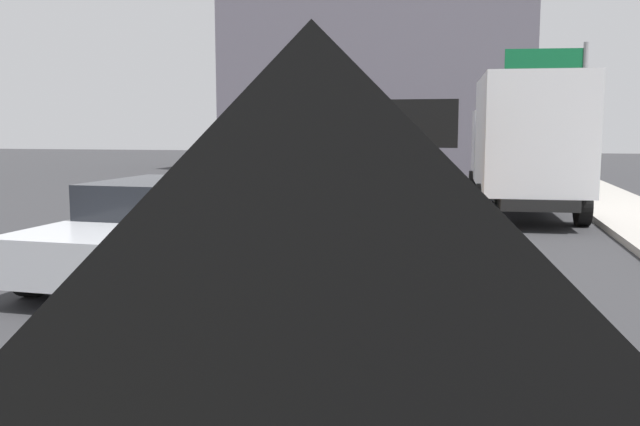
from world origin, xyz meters
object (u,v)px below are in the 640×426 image
(box_truck, at_px, (525,142))
(traffic_cone_far_lane, at_px, (405,266))
(traffic_cone_curbside, at_px, (405,232))
(traffic_cone_mid_lane, at_px, (375,343))
(pickup_car, at_px, (157,227))
(arrow_board_trailer, at_px, (416,211))
(highway_guide_sign, at_px, (561,89))

(box_truck, bearing_deg, traffic_cone_far_lane, -103.67)
(box_truck, distance_m, traffic_cone_curbside, 6.22)
(traffic_cone_mid_lane, height_order, traffic_cone_curbside, traffic_cone_mid_lane)
(pickup_car, relative_size, traffic_cone_curbside, 8.11)
(arrow_board_trailer, distance_m, traffic_cone_mid_lane, 8.23)
(traffic_cone_mid_lane, bearing_deg, box_truck, 80.13)
(pickup_car, xyz_separation_m, traffic_cone_curbside, (3.39, 2.88, -0.40))
(pickup_car, bearing_deg, box_truck, 55.41)
(box_truck, distance_m, traffic_cone_mid_lane, 12.36)
(highway_guide_sign, xyz_separation_m, traffic_cone_curbside, (-4.14, -13.22, -3.12))
(traffic_cone_mid_lane, xyz_separation_m, traffic_cone_far_lane, (-0.03, 3.34, 0.00))
(pickup_car, distance_m, highway_guide_sign, 17.98)
(traffic_cone_mid_lane, xyz_separation_m, traffic_cone_curbside, (-0.31, 6.56, -0.03))
(box_truck, relative_size, traffic_cone_curbside, 11.54)
(arrow_board_trailer, bearing_deg, traffic_cone_mid_lane, -88.27)
(box_truck, bearing_deg, traffic_cone_curbside, -113.59)
(traffic_cone_far_lane, bearing_deg, traffic_cone_curbside, 95.11)
(box_truck, relative_size, traffic_cone_far_lane, 10.25)
(box_truck, relative_size, highway_guide_sign, 1.41)
(box_truck, xyz_separation_m, pickup_car, (-5.80, -8.42, -1.10))
(arrow_board_trailer, xyz_separation_m, pickup_car, (-3.45, -4.55, 0.22))
(pickup_car, relative_size, highway_guide_sign, 0.99)
(pickup_car, xyz_separation_m, traffic_cone_mid_lane, (3.70, -3.67, -0.36))
(pickup_car, height_order, highway_guide_sign, highway_guide_sign)
(highway_guide_sign, bearing_deg, arrow_board_trailer, -109.43)
(traffic_cone_curbside, bearing_deg, pickup_car, -139.60)
(box_truck, bearing_deg, highway_guide_sign, 77.35)
(pickup_car, bearing_deg, highway_guide_sign, 64.94)
(arrow_board_trailer, xyz_separation_m, traffic_cone_far_lane, (0.22, -4.88, -0.14))
(highway_guide_sign, relative_size, traffic_cone_curbside, 8.17)
(box_truck, relative_size, pickup_car, 1.42)
(arrow_board_trailer, distance_m, box_truck, 4.72)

